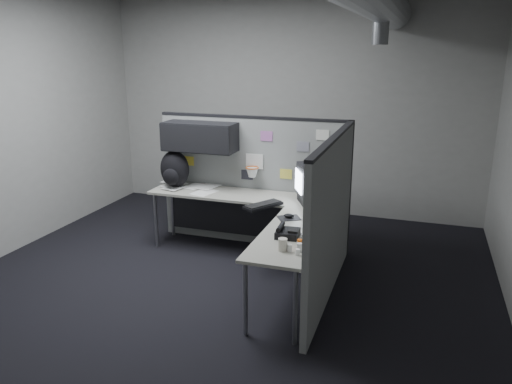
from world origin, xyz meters
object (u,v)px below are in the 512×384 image
(desk, at_px, (255,213))
(keyboard, at_px, (263,205))
(monitor, at_px, (316,183))
(backpack, at_px, (174,170))
(phone, at_px, (287,232))

(desk, bearing_deg, keyboard, -39.60)
(desk, xyz_separation_m, monitor, (0.65, 0.23, 0.35))
(desk, bearing_deg, backpack, 165.41)
(desk, height_order, keyboard, keyboard)
(backpack, bearing_deg, desk, -2.73)
(monitor, relative_size, backpack, 1.12)
(desk, relative_size, phone, 9.61)
(phone, bearing_deg, backpack, 152.54)
(keyboard, bearing_deg, desk, 126.79)
(monitor, xyz_separation_m, backpack, (-1.82, 0.08, -0.00))
(monitor, bearing_deg, backpack, -163.75)
(monitor, distance_m, keyboard, 0.65)
(phone, distance_m, backpack, 2.16)
(phone, height_order, backpack, backpack)
(keyboard, bearing_deg, monitor, 18.98)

